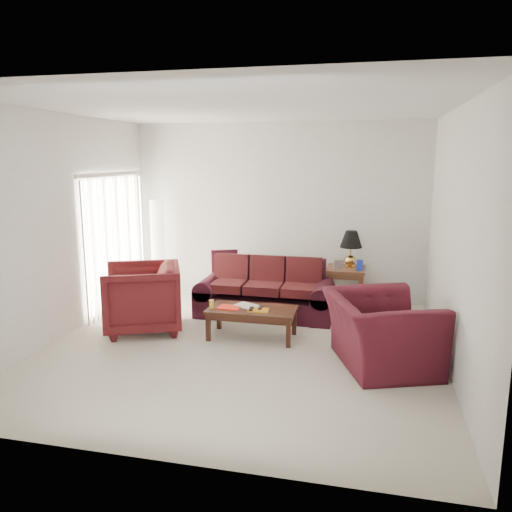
{
  "coord_description": "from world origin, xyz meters",
  "views": [
    {
      "loc": [
        1.55,
        -5.87,
        2.41
      ],
      "look_at": [
        0.0,
        0.85,
        1.05
      ],
      "focal_mm": 35.0,
      "sensor_mm": 36.0,
      "label": 1
    }
  ],
  "objects_px": {
    "end_table": "(345,288)",
    "sofa": "(265,289)",
    "armchair_right": "(381,332)",
    "floor_lamp": "(158,248)",
    "coffee_table": "(252,323)",
    "armchair_left": "(142,298)"
  },
  "relations": [
    {
      "from": "floor_lamp",
      "to": "armchair_left",
      "type": "distance_m",
      "value": 1.81
    },
    {
      "from": "sofa",
      "to": "armchair_right",
      "type": "relative_size",
      "value": 1.63
    },
    {
      "from": "sofa",
      "to": "armchair_right",
      "type": "height_order",
      "value": "sofa"
    },
    {
      "from": "end_table",
      "to": "armchair_right",
      "type": "distance_m",
      "value": 2.31
    },
    {
      "from": "sofa",
      "to": "armchair_right",
      "type": "distance_m",
      "value": 2.31
    },
    {
      "from": "armchair_right",
      "to": "sofa",
      "type": "bearing_deg",
      "value": 27.38
    },
    {
      "from": "sofa",
      "to": "coffee_table",
      "type": "xyz_separation_m",
      "value": [
        0.03,
        -0.99,
        -0.22
      ]
    },
    {
      "from": "end_table",
      "to": "sofa",
      "type": "bearing_deg",
      "value": -149.76
    },
    {
      "from": "coffee_table",
      "to": "floor_lamp",
      "type": "bearing_deg",
      "value": 162.87
    },
    {
      "from": "sofa",
      "to": "end_table",
      "type": "xyz_separation_m",
      "value": [
        1.19,
        0.69,
        -0.09
      ]
    },
    {
      "from": "floor_lamp",
      "to": "armchair_left",
      "type": "xyz_separation_m",
      "value": [
        0.5,
        -1.7,
        -0.39
      ]
    },
    {
      "from": "armchair_right",
      "to": "armchair_left",
      "type": "bearing_deg",
      "value": 60.72
    },
    {
      "from": "sofa",
      "to": "coffee_table",
      "type": "height_order",
      "value": "sofa"
    },
    {
      "from": "end_table",
      "to": "coffee_table",
      "type": "relative_size",
      "value": 0.57
    },
    {
      "from": "sofa",
      "to": "end_table",
      "type": "distance_m",
      "value": 1.38
    },
    {
      "from": "armchair_left",
      "to": "sofa",
      "type": "bearing_deg",
      "value": 100.59
    },
    {
      "from": "armchair_right",
      "to": "coffee_table",
      "type": "height_order",
      "value": "armchair_right"
    },
    {
      "from": "coffee_table",
      "to": "armchair_right",
      "type": "bearing_deg",
      "value": 2.86
    },
    {
      "from": "end_table",
      "to": "armchair_right",
      "type": "relative_size",
      "value": 0.52
    },
    {
      "from": "end_table",
      "to": "floor_lamp",
      "type": "bearing_deg",
      "value": -179.23
    },
    {
      "from": "armchair_left",
      "to": "armchair_right",
      "type": "height_order",
      "value": "armchair_left"
    },
    {
      "from": "sofa",
      "to": "floor_lamp",
      "type": "xyz_separation_m",
      "value": [
        -2.04,
        0.65,
        0.44
      ]
    }
  ]
}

